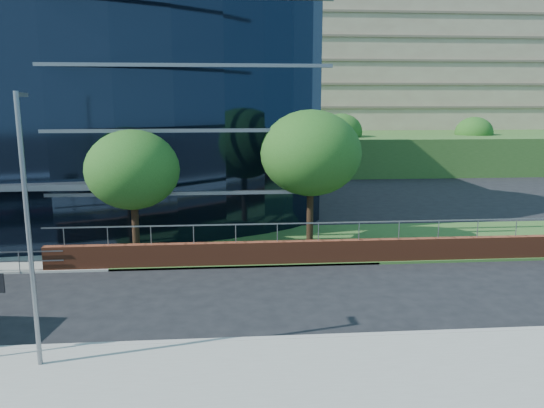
{
  "coord_description": "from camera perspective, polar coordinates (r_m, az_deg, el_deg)",
  "views": [
    {
      "loc": [
        11.7,
        -17.34,
        7.89
      ],
      "look_at": [
        13.8,
        8.0,
        2.91
      ],
      "focal_mm": 35.0,
      "sensor_mm": 36.0,
      "label": 1
    }
  ],
  "objects": [
    {
      "name": "grass_verge",
      "position": [
        31.87,
        18.17,
        -3.71
      ],
      "size": [
        36.0,
        8.0,
        0.12
      ],
      "primitive_type": "cube",
      "color": "#2D511E",
      "rests_on": "ground"
    },
    {
      "name": "retaining_wall",
      "position": [
        27.0,
        13.4,
        -4.87
      ],
      "size": [
        34.0,
        0.4,
        2.11
      ],
      "color": "brown",
      "rests_on": "ground"
    },
    {
      "name": "apartment_block",
      "position": [
        77.34,
        10.77,
        13.28
      ],
      "size": [
        60.0,
        42.0,
        30.0
      ],
      "color": "#2D511E",
      "rests_on": "ground"
    },
    {
      "name": "tree_far_c",
      "position": [
        26.97,
        -14.77,
        3.57
      ],
      "size": [
        4.62,
        4.62,
        6.51
      ],
      "color": "black",
      "rests_on": "ground"
    },
    {
      "name": "tree_far_d",
      "position": [
        27.81,
        4.2,
        5.47
      ],
      "size": [
        5.28,
        5.28,
        7.44
      ],
      "color": "black",
      "rests_on": "ground"
    },
    {
      "name": "tree_dist_e",
      "position": [
        58.74,
        7.42,
        7.72
      ],
      "size": [
        4.62,
        4.62,
        6.51
      ],
      "color": "black",
      "rests_on": "ground"
    },
    {
      "name": "tree_dist_f",
      "position": [
        65.85,
        20.89,
        7.16
      ],
      "size": [
        4.29,
        4.29,
        6.05
      ],
      "color": "black",
      "rests_on": "ground"
    },
    {
      "name": "streetlight_east",
      "position": [
        16.57,
        -24.76,
        -1.98
      ],
      "size": [
        0.15,
        0.77,
        8.0
      ],
      "color": "slate",
      "rests_on": "pavement_near"
    }
  ]
}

